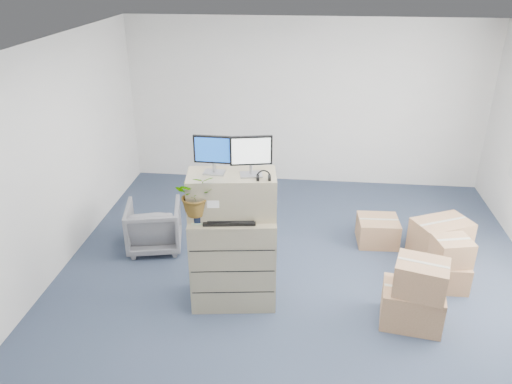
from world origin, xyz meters
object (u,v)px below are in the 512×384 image
filing_cabinet_lower (233,259)px  keyboard (229,220)px  office_chair (154,224)px  monitor_right (251,154)px  potted_plant (197,199)px  monitor_left (214,152)px  water_bottle (236,205)px

filing_cabinet_lower → keyboard: 0.58m
filing_cabinet_lower → office_chair: size_ratio=1.52×
monitor_right → potted_plant: (-0.55, -0.19, -0.45)m
monitor_left → office_chair: monitor_left is taller
keyboard → potted_plant: potted_plant is taller
monitor_right → keyboard: size_ratio=0.79×
filing_cabinet_lower → potted_plant: (-0.35, -0.15, 0.81)m
office_chair → keyboard: bearing=125.0°
potted_plant → filing_cabinet_lower: bearing=23.8°
monitor_left → potted_plant: bearing=-124.9°
monitor_right → filing_cabinet_lower: bearing=179.2°
potted_plant → office_chair: size_ratio=0.81×
potted_plant → water_bottle: bearing=24.2°
potted_plant → monitor_left: bearing=53.4°
filing_cabinet_lower → monitor_right: monitor_right is taller
filing_cabinet_lower → potted_plant: size_ratio=1.89×
filing_cabinet_lower → monitor_left: 1.27m
potted_plant → office_chair: bearing=127.6°
office_chair → water_bottle: bearing=130.1°
keyboard → potted_plant: (-0.33, -0.03, 0.24)m
keyboard → water_bottle: bearing=61.9°
filing_cabinet_lower → potted_plant: potted_plant is taller
keyboard → office_chair: 1.84m
office_chair → potted_plant: bearing=115.3°
office_chair → filing_cabinet_lower: bearing=128.5°
monitor_left → monitor_right: 0.39m
keyboard → monitor_left: bearing=126.3°
monitor_left → water_bottle: monitor_left is taller
filing_cabinet_lower → office_chair: filing_cabinet_lower is taller
keyboard → office_chair: size_ratio=0.77×
water_bottle → office_chair: water_bottle is taller
water_bottle → office_chair: size_ratio=0.35×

